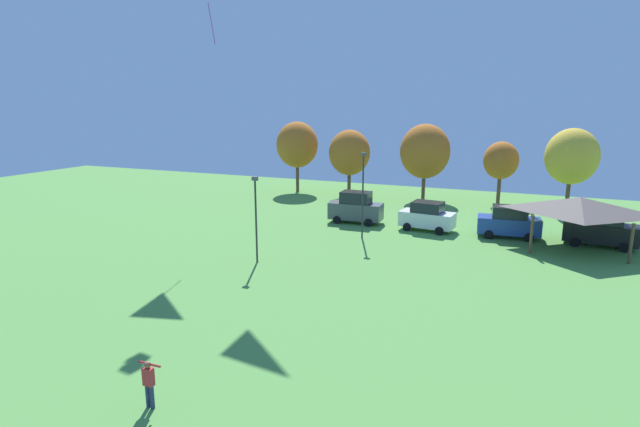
{
  "coord_description": "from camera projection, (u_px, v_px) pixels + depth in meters",
  "views": [
    {
      "loc": [
        5.85,
        1.29,
        9.73
      ],
      "look_at": [
        0.37,
        14.16,
        6.64
      ],
      "focal_mm": 28.0,
      "sensor_mm": 36.0,
      "label": 1
    }
  ],
  "objects": [
    {
      "name": "person_standing_far_right",
      "position": [
        149.0,
        381.0,
        16.11
      ],
      "size": [
        0.52,
        0.49,
        1.7
      ],
      "rotation": [
        0.0,
        0.0,
        -0.23
      ],
      "color": "navy",
      "rests_on": "ground"
    },
    {
      "name": "parked_car_leftmost",
      "position": [
        356.0,
        208.0,
        41.38
      ],
      "size": [
        4.42,
        2.1,
        2.63
      ],
      "rotation": [
        0.0,
        0.0,
        0.04
      ],
      "color": "#4C5156",
      "rests_on": "ground"
    },
    {
      "name": "parked_car_second_from_left",
      "position": [
        427.0,
        216.0,
        38.91
      ],
      "size": [
        4.3,
        2.43,
        2.27
      ],
      "rotation": [
        0.0,
        0.0,
        -0.11
      ],
      "color": "silver",
      "rests_on": "ground"
    },
    {
      "name": "parked_car_third_from_left",
      "position": [
        509.0,
        222.0,
        36.88
      ],
      "size": [
        4.59,
        2.41,
        2.35
      ],
      "rotation": [
        0.0,
        0.0,
        0.1
      ],
      "color": "#234299",
      "rests_on": "ground"
    },
    {
      "name": "parked_car_rightmost_in_row",
      "position": [
        601.0,
        229.0,
        34.49
      ],
      "size": [
        4.82,
        2.32,
        2.55
      ],
      "rotation": [
        0.0,
        0.0,
        -0.09
      ],
      "color": "black",
      "rests_on": "ground"
    },
    {
      "name": "park_pavilion",
      "position": [
        580.0,
        205.0,
        33.48
      ],
      "size": [
        7.34,
        6.03,
        3.6
      ],
      "color": "brown",
      "rests_on": "ground"
    },
    {
      "name": "light_post_0",
      "position": [
        256.0,
        214.0,
        30.59
      ],
      "size": [
        0.36,
        0.2,
        5.42
      ],
      "color": "#2D2D33",
      "rests_on": "ground"
    },
    {
      "name": "light_post_1",
      "position": [
        363.0,
        190.0,
        36.23
      ],
      "size": [
        0.36,
        0.2,
        6.32
      ],
      "color": "#2D2D33",
      "rests_on": "ground"
    },
    {
      "name": "treeline_tree_0",
      "position": [
        297.0,
        145.0,
        55.19
      ],
      "size": [
        4.6,
        4.6,
        7.8
      ],
      "color": "brown",
      "rests_on": "ground"
    },
    {
      "name": "treeline_tree_1",
      "position": [
        349.0,
        153.0,
        52.53
      ],
      "size": [
        4.35,
        4.35,
        7.06
      ],
      "color": "brown",
      "rests_on": "ground"
    },
    {
      "name": "treeline_tree_2",
      "position": [
        425.0,
        151.0,
        50.27
      ],
      "size": [
        4.99,
        4.99,
        7.76
      ],
      "color": "brown",
      "rests_on": "ground"
    },
    {
      "name": "treeline_tree_3",
      "position": [
        501.0,
        161.0,
        48.78
      ],
      "size": [
        3.34,
        3.34,
        6.13
      ],
      "color": "brown",
      "rests_on": "ground"
    },
    {
      "name": "treeline_tree_4",
      "position": [
        572.0,
        157.0,
        44.39
      ],
      "size": [
        4.54,
        4.54,
        7.63
      ],
      "color": "brown",
      "rests_on": "ground"
    }
  ]
}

